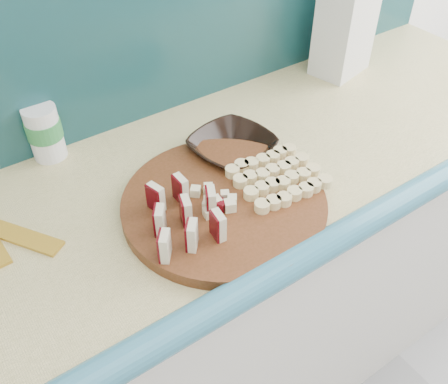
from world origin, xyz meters
TOP-DOWN VIEW (x-y plane):
  - kitchen_counter at (0.10, 1.50)m, footprint 2.20×0.63m
  - backsplash at (0.10, 1.79)m, footprint 2.20×0.02m
  - cutting_board at (0.18, 1.39)m, footprint 0.45×0.45m
  - apple_wedges at (0.07, 1.37)m, footprint 0.15×0.17m
  - apple_chunks at (0.15, 1.39)m, footprint 0.06×0.06m
  - banana_slices at (0.30, 1.38)m, footprint 0.19×0.17m
  - brown_bowl at (0.29, 1.52)m, footprint 0.21×0.21m
  - flour_bag at (0.78, 1.68)m, footprint 0.17×0.14m
  - canister at (-0.05, 1.76)m, footprint 0.08×0.08m

SIDE VIEW (x-z plane):
  - kitchen_counter at x=0.10m, z-range 0.00..0.91m
  - cutting_board at x=0.18m, z-range 0.91..0.94m
  - brown_bowl at x=0.29m, z-range 0.91..0.95m
  - banana_slices at x=0.30m, z-range 0.94..0.95m
  - apple_chunks at x=0.15m, z-range 0.94..0.96m
  - apple_wedges at x=0.07m, z-range 0.94..0.99m
  - canister at x=-0.05m, z-range 0.91..1.04m
  - flour_bag at x=0.78m, z-range 0.91..1.17m
  - backsplash at x=0.10m, z-range 0.91..1.41m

